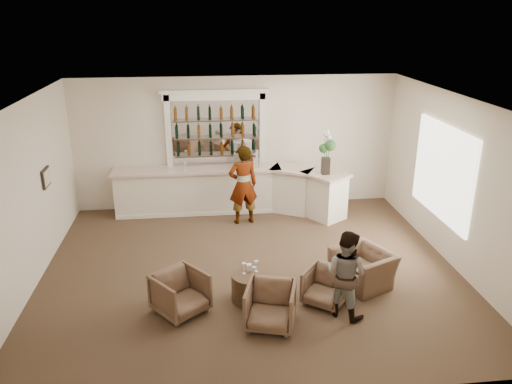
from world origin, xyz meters
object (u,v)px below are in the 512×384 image
at_px(cocktail_table, 251,287).
at_px(armchair_right, 325,287).
at_px(guest, 345,274).
at_px(espresso_machine, 246,160).
at_px(sommelier, 243,185).
at_px(flower_vase, 326,150).
at_px(armchair_left, 180,293).
at_px(bar_counter, 232,190).
at_px(armchair_far, 363,268).
at_px(armchair_center, 270,306).

xyz_separation_m(cocktail_table, armchair_right, (1.26, -0.24, 0.06)).
xyz_separation_m(guest, espresso_machine, (-1.18, 4.61, 0.60)).
bearing_deg(sommelier, flower_vase, 170.96).
xyz_separation_m(armchair_left, flower_vase, (3.33, 3.64, 1.37)).
relative_size(bar_counter, armchair_right, 8.27).
height_order(bar_counter, armchair_far, bar_counter).
bearing_deg(armchair_far, cocktail_table, -107.97).
relative_size(sommelier, guest, 1.25).
distance_m(armchair_right, flower_vase, 4.00).
bearing_deg(espresso_machine, cocktail_table, -69.74).
relative_size(guest, espresso_machine, 3.08).
xyz_separation_m(cocktail_table, guest, (1.48, -0.61, 0.51)).
bearing_deg(armchair_right, armchair_left, -142.88).
relative_size(sommelier, espresso_machine, 3.86).
bearing_deg(armchair_right, cocktail_table, -153.91).
relative_size(bar_counter, sommelier, 3.02).
distance_m(cocktail_table, flower_vase, 4.27).
distance_m(sommelier, armchair_center, 4.21).
height_order(bar_counter, armchair_right, bar_counter).
distance_m(armchair_left, flower_vase, 5.13).
height_order(sommelier, armchair_far, sommelier).
xyz_separation_m(armchair_center, armchair_right, (1.04, 0.55, -0.04)).
relative_size(armchair_center, armchair_right, 1.14).
distance_m(cocktail_table, guest, 1.68).
xyz_separation_m(cocktail_table, armchair_center, (0.23, -0.79, 0.11)).
distance_m(armchair_left, espresso_machine, 4.62).
height_order(guest, armchair_center, guest).
xyz_separation_m(armchair_left, armchair_center, (1.44, -0.54, -0.00)).
relative_size(sommelier, armchair_right, 2.74).
bearing_deg(espresso_machine, armchair_right, -52.66).
distance_m(guest, armchair_center, 1.33).
bearing_deg(armchair_left, espresso_machine, 32.06).
distance_m(sommelier, espresso_machine, 0.75).
relative_size(cocktail_table, espresso_machine, 1.41).
distance_m(guest, armchair_left, 2.75).
relative_size(armchair_left, armchair_far, 0.78).
bearing_deg(bar_counter, cocktail_table, -89.13).
bearing_deg(flower_vase, cocktail_table, -121.98).
xyz_separation_m(guest, armchair_center, (-1.26, -0.18, -0.40)).
height_order(sommelier, espresso_machine, sommelier).
bearing_deg(bar_counter, armchair_center, -86.60).
height_order(sommelier, armchair_center, sommelier).
xyz_separation_m(cocktail_table, armchair_left, (-1.21, -0.25, 0.11)).
distance_m(bar_counter, flower_vase, 2.56).
bearing_deg(sommelier, guest, 98.73).
bearing_deg(cocktail_table, sommelier, 87.18).
bearing_deg(sommelier, bar_counter, -81.29).
xyz_separation_m(armchair_center, espresso_machine, (0.07, 4.79, 1.00)).
bearing_deg(armchair_far, armchair_center, -85.92).
distance_m(cocktail_table, armchair_center, 0.83).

